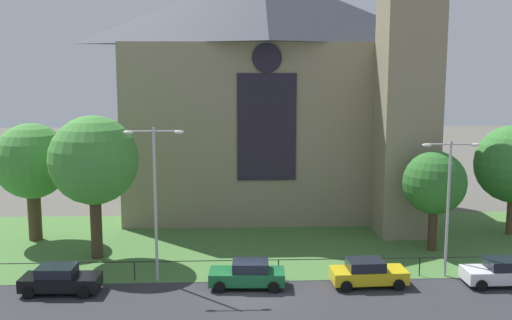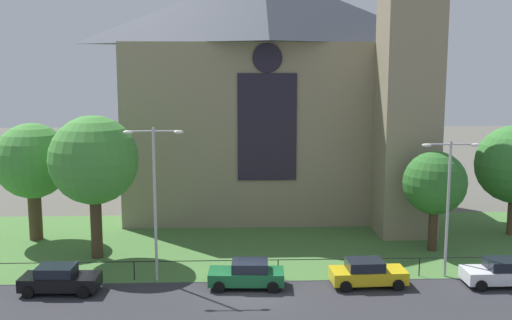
% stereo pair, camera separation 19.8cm
% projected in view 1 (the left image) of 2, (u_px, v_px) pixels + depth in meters
% --- Properties ---
extents(ground, '(160.00, 160.00, 0.00)m').
position_uv_depth(ground, '(245.00, 242.00, 43.51)').
color(ground, '#56544C').
extents(road_asphalt, '(120.00, 8.00, 0.01)m').
position_uv_depth(road_asphalt, '(251.00, 308.00, 31.66)').
color(road_asphalt, '#2D2D33').
rests_on(road_asphalt, ground).
extents(grass_verge, '(120.00, 20.00, 0.01)m').
position_uv_depth(grass_verge, '(245.00, 250.00, 41.53)').
color(grass_verge, '#477538').
rests_on(grass_verge, ground).
extents(church_building, '(23.20, 16.20, 26.00)m').
position_uv_depth(church_building, '(272.00, 90.00, 51.11)').
color(church_building, gray).
rests_on(church_building, ground).
extents(iron_railing, '(33.45, 0.07, 1.13)m').
position_uv_depth(iron_railing, '(279.00, 262.00, 36.04)').
color(iron_railing, black).
rests_on(iron_railing, ground).
extents(tree_left_far, '(5.29, 5.29, 8.33)m').
position_uv_depth(tree_left_far, '(32.00, 162.00, 43.21)').
color(tree_left_far, '#4C3823').
rests_on(tree_left_far, ground).
extents(tree_right_near, '(4.20, 4.20, 6.72)m').
position_uv_depth(tree_right_near, '(435.00, 183.00, 40.90)').
color(tree_right_near, '#423021').
rests_on(tree_right_near, ground).
extents(tree_left_near, '(5.65, 5.65, 9.21)m').
position_uv_depth(tree_left_near, '(94.00, 161.00, 39.04)').
color(tree_left_near, '#423021').
rests_on(tree_left_near, ground).
extents(streetlamp_near, '(3.37, 0.26, 8.88)m').
position_uv_depth(streetlamp_near, '(155.00, 186.00, 34.91)').
color(streetlamp_near, '#B2B2B7').
rests_on(streetlamp_near, ground).
extents(streetlamp_far, '(3.37, 0.26, 8.06)m').
position_uv_depth(streetlamp_far, '(449.00, 191.00, 35.74)').
color(streetlamp_far, '#B2B2B7').
rests_on(streetlamp_far, ground).
extents(parked_car_black, '(4.27, 2.16, 1.51)m').
position_uv_depth(parked_car_black, '(60.00, 279.00, 33.77)').
color(parked_car_black, black).
rests_on(parked_car_black, ground).
extents(parked_car_green, '(4.28, 2.19, 1.51)m').
position_uv_depth(parked_car_green, '(248.00, 274.00, 34.60)').
color(parked_car_green, '#196033').
rests_on(parked_car_green, ground).
extents(parked_car_yellow, '(4.27, 2.16, 1.51)m').
position_uv_depth(parked_car_yellow, '(368.00, 273.00, 34.84)').
color(parked_car_yellow, gold).
rests_on(parked_car_yellow, ground).
extents(parked_car_white, '(4.21, 2.03, 1.51)m').
position_uv_depth(parked_car_white, '(502.00, 272.00, 34.95)').
color(parked_car_white, silver).
rests_on(parked_car_white, ground).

